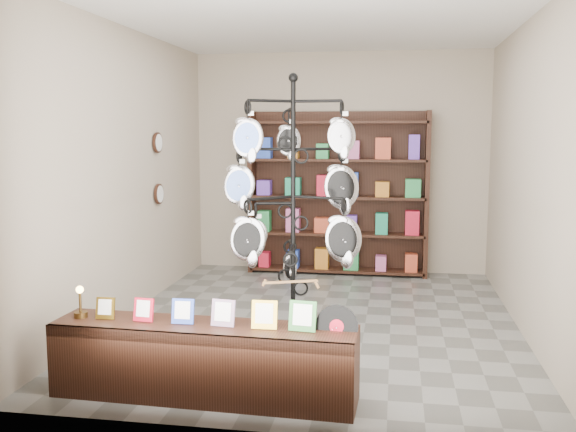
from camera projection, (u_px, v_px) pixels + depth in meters
name	position (u px, v px, depth m)	size (l,w,h in m)	color
ground	(316.00, 321.00, 6.58)	(5.00, 5.00, 0.00)	slate
room_envelope	(317.00, 139.00, 6.34)	(5.00, 5.00, 5.00)	#A89988
display_tree	(293.00, 197.00, 5.32)	(1.25, 1.23, 2.40)	black
front_shelf	(204.00, 361.00, 4.65)	(2.24, 0.52, 0.79)	black
back_shelving	(338.00, 198.00, 8.69)	(2.42, 0.36, 2.20)	black
wall_clocks	(158.00, 168.00, 7.49)	(0.03, 0.24, 0.84)	black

